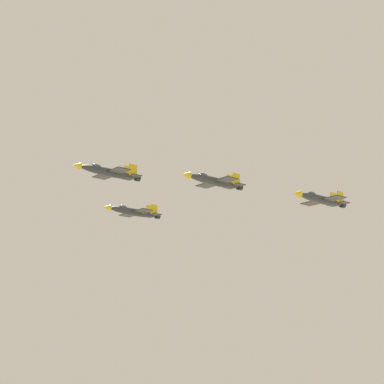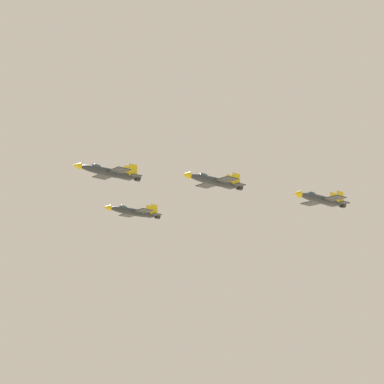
% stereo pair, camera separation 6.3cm
% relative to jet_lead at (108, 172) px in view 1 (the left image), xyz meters
% --- Properties ---
extents(jet_lead, '(12.13, 18.36, 4.06)m').
position_rel_jet_lead_xyz_m(jet_lead, '(0.00, 0.00, 0.00)').
color(jet_lead, '#2D3338').
extents(jet_left_wingman, '(12.11, 18.42, 4.05)m').
position_rel_jet_lead_xyz_m(jet_left_wingman, '(-22.80, -11.74, -2.29)').
color(jet_left_wingman, '#2D3338').
extents(jet_right_wingman, '(11.80, 17.90, 3.95)m').
position_rel_jet_lead_xyz_m(jet_right_wingman, '(7.91, -24.39, -4.06)').
color(jet_right_wingman, '#2D3338').
extents(jet_left_outer, '(11.85, 18.06, 3.96)m').
position_rel_jet_lead_xyz_m(jet_left_outer, '(-45.60, -23.48, -6.86)').
color(jet_left_outer, '#2D3338').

